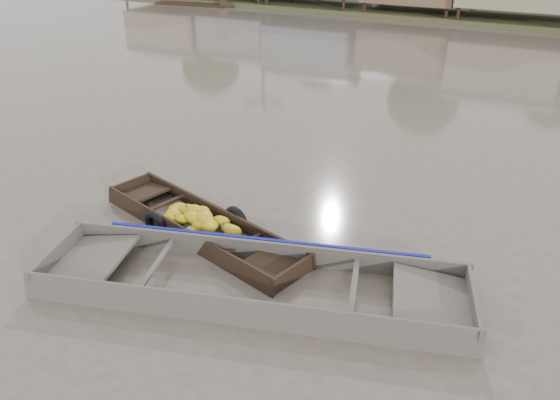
% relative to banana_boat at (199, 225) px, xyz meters
% --- Properties ---
extents(ground, '(120.00, 120.00, 0.00)m').
position_rel_banana_boat_xyz_m(ground, '(1.12, -0.52, -0.15)').
color(ground, '#53493F').
rests_on(ground, ground).
extents(banana_boat, '(5.55, 2.80, 0.74)m').
position_rel_banana_boat_xyz_m(banana_boat, '(0.00, 0.00, 0.00)').
color(banana_boat, black).
rests_on(banana_boat, ground).
extents(viewer_boat, '(8.13, 4.02, 0.63)m').
position_rel_banana_boat_xyz_m(viewer_boat, '(2.06, -1.31, -0.08)').
color(viewer_boat, '#3F3B35').
rests_on(viewer_boat, ground).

